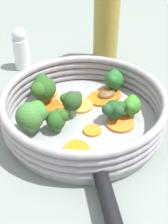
# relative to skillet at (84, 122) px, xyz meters

# --- Properties ---
(ground_plane) EXTENTS (4.00, 4.00, 0.00)m
(ground_plane) POSITION_rel_skillet_xyz_m (0.00, 0.00, -0.01)
(ground_plane) COLOR gray
(skillet) EXTENTS (0.26, 0.26, 0.01)m
(skillet) POSITION_rel_skillet_xyz_m (0.00, 0.00, 0.00)
(skillet) COLOR #939699
(skillet) RESTS_ON ground_plane
(skillet_rim_wall) EXTENTS (0.28, 0.28, 0.05)m
(skillet_rim_wall) POSITION_rel_skillet_xyz_m (0.00, 0.00, 0.03)
(skillet_rim_wall) COLOR #99939A
(skillet_rim_wall) RESTS_ON skillet
(skillet_rivet_left) EXTENTS (0.01, 0.01, 0.01)m
(skillet_rivet_left) POSITION_rel_skillet_xyz_m (0.01, 0.12, 0.01)
(skillet_rivet_left) COLOR #989B9B
(skillet_rivet_left) RESTS_ON skillet
(skillet_rivet_right) EXTENTS (0.01, 0.01, 0.01)m
(skillet_rivet_right) POSITION_rel_skillet_xyz_m (-0.06, 0.11, 0.01)
(skillet_rivet_right) COLOR #949A9C
(skillet_rivet_right) RESTS_ON skillet
(carrot_slice_0) EXTENTS (0.06, 0.06, 0.00)m
(carrot_slice_0) POSITION_rel_skillet_xyz_m (-0.03, -0.06, 0.01)
(carrot_slice_0) COLOR orange
(carrot_slice_0) RESTS_ON skillet
(carrot_slice_1) EXTENTS (0.07, 0.07, 0.01)m
(carrot_slice_1) POSITION_rel_skillet_xyz_m (-0.06, 0.01, 0.01)
(carrot_slice_1) COLOR orange
(carrot_slice_1) RESTS_ON skillet
(carrot_slice_2) EXTENTS (0.06, 0.06, 0.00)m
(carrot_slice_2) POSITION_rel_skillet_xyz_m (0.05, -0.03, 0.01)
(carrot_slice_2) COLOR orange
(carrot_slice_2) RESTS_ON skillet
(carrot_slice_3) EXTENTS (0.05, 0.05, 0.01)m
(carrot_slice_3) POSITION_rel_skillet_xyz_m (0.01, -0.03, 0.01)
(carrot_slice_3) COLOR #F9993B
(carrot_slice_3) RESTS_ON skillet
(carrot_slice_4) EXTENTS (0.04, 0.04, 0.00)m
(carrot_slice_4) POSITION_rel_skillet_xyz_m (-0.02, 0.03, 0.01)
(carrot_slice_4) COLOR orange
(carrot_slice_4) RESTS_ON skillet
(carrot_slice_5) EXTENTS (0.04, 0.04, 0.01)m
(carrot_slice_5) POSITION_rel_skillet_xyz_m (0.04, -0.05, 0.01)
(carrot_slice_5) COLOR orange
(carrot_slice_5) RESTS_ON skillet
(carrot_slice_6) EXTENTS (0.05, 0.05, 0.01)m
(carrot_slice_6) POSITION_rel_skillet_xyz_m (0.07, -0.07, 0.01)
(carrot_slice_6) COLOR #F99C2F
(carrot_slice_6) RESTS_ON skillet
(carrot_slice_7) EXTENTS (0.03, 0.03, 0.00)m
(carrot_slice_7) POSITION_rel_skillet_xyz_m (0.02, 0.09, 0.01)
(carrot_slice_7) COLOR orange
(carrot_slice_7) RESTS_ON skillet
(carrot_slice_8) EXTENTS (0.06, 0.06, 0.01)m
(carrot_slice_8) POSITION_rel_skillet_xyz_m (-0.04, -0.07, 0.01)
(carrot_slice_8) COLOR orange
(carrot_slice_8) RESTS_ON skillet
(carrot_slice_9) EXTENTS (0.05, 0.05, 0.01)m
(carrot_slice_9) POSITION_rel_skillet_xyz_m (0.01, 0.08, 0.01)
(carrot_slice_9) COLOR orange
(carrot_slice_9) RESTS_ON skillet
(broccoli_floret_0) EXTENTS (0.04, 0.04, 0.04)m
(broccoli_floret_0) POSITION_rel_skillet_xyz_m (-0.05, -0.09, 0.03)
(broccoli_floret_0) COLOR #7DB05E
(broccoli_floret_0) RESTS_ON skillet
(broccoli_floret_1) EXTENTS (0.04, 0.04, 0.04)m
(broccoli_floret_1) POSITION_rel_skillet_xyz_m (0.04, 0.03, 0.03)
(broccoli_floret_1) COLOR #5D8A50
(broccoli_floret_1) RESTS_ON skillet
(broccoli_floret_2) EXTENTS (0.04, 0.03, 0.05)m
(broccoli_floret_2) POSITION_rel_skillet_xyz_m (0.02, -0.01, 0.04)
(broccoli_floret_2) COLOR #709F5D
(broccoli_floret_2) RESTS_ON skillet
(broccoli_floret_3) EXTENTS (0.03, 0.04, 0.04)m
(broccoli_floret_3) POSITION_rel_skillet_xyz_m (-0.08, -0.01, 0.03)
(broccoli_floret_3) COLOR #71A754
(broccoli_floret_3) RESTS_ON skillet
(broccoli_floret_4) EXTENTS (0.04, 0.05, 0.05)m
(broccoli_floret_4) POSITION_rel_skillet_xyz_m (0.08, -0.04, 0.04)
(broccoli_floret_4) COLOR #7B945B
(broccoli_floret_4) RESTS_ON skillet
(broccoli_floret_5) EXTENTS (0.04, 0.03, 0.04)m
(broccoli_floret_5) POSITION_rel_skillet_xyz_m (-0.05, 0.00, 0.03)
(broccoli_floret_5) COLOR #5D8650
(broccoli_floret_5) RESTS_ON skillet
(broccoli_floret_6) EXTENTS (0.05, 0.05, 0.05)m
(broccoli_floret_6) POSITION_rel_skillet_xyz_m (0.08, 0.03, 0.04)
(broccoli_floret_6) COLOR #76945D
(broccoli_floret_6) RESTS_ON skillet
(mushroom_piece_0) EXTENTS (0.04, 0.04, 0.01)m
(mushroom_piece_0) POSITION_rel_skillet_xyz_m (-0.04, -0.07, 0.01)
(mushroom_piece_0) COLOR brown
(mushroom_piece_0) RESTS_ON skillet
(mushroom_piece_1) EXTENTS (0.04, 0.03, 0.01)m
(mushroom_piece_1) POSITION_rel_skillet_xyz_m (0.06, -0.00, 0.01)
(mushroom_piece_1) COLOR brown
(mushroom_piece_1) RESTS_ON skillet
(salt_shaker) EXTENTS (0.03, 0.03, 0.09)m
(salt_shaker) POSITION_rel_skillet_xyz_m (0.15, -0.20, 0.04)
(salt_shaker) COLOR white
(salt_shaker) RESTS_ON ground_plane
(oil_bottle) EXTENTS (0.06, 0.06, 0.21)m
(oil_bottle) POSITION_rel_skillet_xyz_m (-0.04, -0.24, 0.08)
(oil_bottle) COLOR olive
(oil_bottle) RESTS_ON ground_plane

